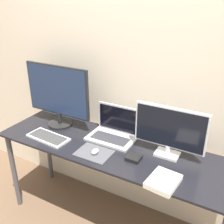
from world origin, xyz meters
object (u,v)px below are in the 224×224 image
at_px(mouse, 95,151).
at_px(keyboard, 48,137).
at_px(monitor_left, 58,94).
at_px(monitor_right, 170,130).
at_px(book, 163,181).
at_px(laptop, 114,130).
at_px(power_brick, 134,158).

bearing_deg(mouse, keyboard, 179.26).
bearing_deg(mouse, monitor_left, 155.07).
distance_m(monitor_left, monitor_right, 0.98).
relative_size(keyboard, mouse, 5.20).
distance_m(monitor_left, mouse, 0.62).
xyz_separation_m(monitor_right, book, (0.08, -0.31, -0.18)).
height_order(laptop, keyboard, laptop).
xyz_separation_m(keyboard, power_brick, (0.72, 0.06, 0.01)).
height_order(mouse, book, mouse).
bearing_deg(book, mouse, 172.48).
xyz_separation_m(monitor_left, laptop, (0.51, 0.05, -0.23)).
xyz_separation_m(monitor_right, power_brick, (-0.19, -0.17, -0.19)).
distance_m(mouse, book, 0.54).
height_order(monitor_left, laptop, monitor_left).
bearing_deg(monitor_left, power_brick, -12.07).
xyz_separation_m(mouse, power_brick, (0.27, 0.07, -0.01)).
height_order(monitor_right, power_brick, monitor_right).
distance_m(monitor_right, mouse, 0.55).
xyz_separation_m(laptop, book, (0.54, -0.36, -0.04)).
height_order(monitor_left, power_brick, monitor_left).
bearing_deg(monitor_left, keyboard, -74.42).
bearing_deg(monitor_left, book, -16.42).
xyz_separation_m(monitor_left, keyboard, (0.06, -0.23, -0.28)).
bearing_deg(monitor_right, laptop, 174.18).
bearing_deg(book, monitor_right, 103.82).
height_order(keyboard, book, book).
relative_size(monitor_left, power_brick, 6.27).
distance_m(book, power_brick, 0.30).
relative_size(monitor_right, mouse, 7.28).
relative_size(monitor_left, mouse, 8.85).
height_order(monitor_left, monitor_right, monitor_left).
height_order(monitor_right, mouse, monitor_right).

